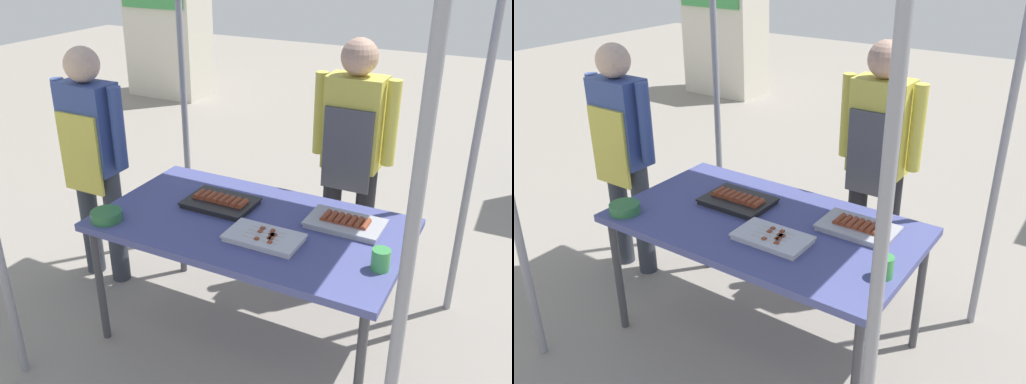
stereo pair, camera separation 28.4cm
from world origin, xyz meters
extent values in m
plane|color=gray|center=(0.00, 0.00, 0.00)|extent=(18.00, 18.00, 0.00)
cube|color=#4C518C|center=(0.00, 0.00, 0.73)|extent=(1.60, 0.90, 0.04)
cylinder|color=#3F3F44|center=(-0.74, -0.39, 0.35)|extent=(0.04, 0.04, 0.71)
cylinder|color=#3F3F44|center=(0.74, -0.39, 0.35)|extent=(0.04, 0.04, 0.71)
cylinder|color=#3F3F44|center=(-0.74, 0.39, 0.35)|extent=(0.04, 0.04, 0.71)
cylinder|color=#3F3F44|center=(0.74, 0.39, 0.35)|extent=(0.04, 0.04, 0.71)
cylinder|color=gray|center=(0.95, -0.80, 1.11)|extent=(0.04, 0.04, 2.22)
cylinder|color=gray|center=(-0.95, 0.80, 1.11)|extent=(0.04, 0.04, 2.22)
cylinder|color=gray|center=(0.95, 0.80, 1.11)|extent=(0.04, 0.04, 2.22)
cube|color=black|center=(-0.24, 0.09, 0.76)|extent=(0.37, 0.26, 0.02)
cube|color=black|center=(-0.24, 0.09, 0.78)|extent=(0.38, 0.27, 0.01)
cylinder|color=brown|center=(-0.38, 0.09, 0.79)|extent=(0.04, 0.09, 0.04)
cylinder|color=brown|center=(-0.34, 0.09, 0.79)|extent=(0.04, 0.09, 0.04)
cylinder|color=brown|center=(-0.30, 0.09, 0.79)|extent=(0.04, 0.09, 0.04)
cylinder|color=brown|center=(-0.26, 0.09, 0.79)|extent=(0.04, 0.09, 0.04)
cylinder|color=brown|center=(-0.22, 0.09, 0.79)|extent=(0.04, 0.09, 0.04)
cylinder|color=brown|center=(-0.18, 0.09, 0.79)|extent=(0.04, 0.09, 0.04)
cylinder|color=brown|center=(-0.14, 0.09, 0.79)|extent=(0.04, 0.09, 0.04)
cylinder|color=brown|center=(-0.10, 0.09, 0.79)|extent=(0.04, 0.09, 0.04)
cube|color=silver|center=(0.15, -0.15, 0.76)|extent=(0.36, 0.20, 0.02)
cube|color=silver|center=(0.15, -0.15, 0.78)|extent=(0.37, 0.22, 0.01)
cylinder|color=tan|center=(0.15, -0.20, 0.78)|extent=(0.19, 0.01, 0.01)
cube|color=brown|center=(0.20, -0.20, 0.78)|extent=(0.02, 0.02, 0.02)
cube|color=brown|center=(0.13, -0.20, 0.78)|extent=(0.02, 0.02, 0.02)
cylinder|color=tan|center=(0.15, -0.16, 0.78)|extent=(0.19, 0.01, 0.01)
cube|color=brown|center=(0.19, -0.16, 0.78)|extent=(0.02, 0.02, 0.02)
cube|color=brown|center=(0.18, -0.16, 0.78)|extent=(0.02, 0.02, 0.02)
cylinder|color=tan|center=(0.15, -0.13, 0.78)|extent=(0.19, 0.01, 0.01)
cube|color=brown|center=(0.19, -0.13, 0.78)|extent=(0.02, 0.02, 0.02)
cube|color=brown|center=(0.19, -0.13, 0.78)|extent=(0.02, 0.02, 0.02)
cube|color=brown|center=(0.12, -0.13, 0.78)|extent=(0.02, 0.02, 0.02)
cube|color=brown|center=(0.18, -0.13, 0.78)|extent=(0.02, 0.02, 0.02)
cylinder|color=tan|center=(0.15, -0.09, 0.78)|extent=(0.19, 0.01, 0.01)
cube|color=brown|center=(0.17, -0.09, 0.78)|extent=(0.02, 0.02, 0.02)
cube|color=brown|center=(0.11, -0.09, 0.78)|extent=(0.02, 0.02, 0.02)
cube|color=#ADADB2|center=(0.45, 0.18, 0.76)|extent=(0.38, 0.23, 0.02)
cube|color=#ADADB2|center=(0.45, 0.18, 0.78)|extent=(0.39, 0.24, 0.01)
cylinder|color=brown|center=(0.34, 0.18, 0.79)|extent=(0.03, 0.11, 0.03)
cylinder|color=brown|center=(0.38, 0.18, 0.79)|extent=(0.03, 0.11, 0.03)
cylinder|color=brown|center=(0.41, 0.18, 0.79)|extent=(0.03, 0.11, 0.03)
cylinder|color=brown|center=(0.45, 0.18, 0.79)|extent=(0.03, 0.11, 0.03)
cylinder|color=brown|center=(0.49, 0.18, 0.79)|extent=(0.03, 0.11, 0.03)
cylinder|color=brown|center=(0.52, 0.18, 0.79)|extent=(0.03, 0.11, 0.03)
cylinder|color=brown|center=(0.56, 0.18, 0.79)|extent=(0.03, 0.11, 0.03)
cylinder|color=#33723F|center=(-0.68, -0.34, 0.78)|extent=(0.16, 0.16, 0.05)
cylinder|color=#3F994C|center=(0.72, -0.13, 0.80)|extent=(0.08, 0.08, 0.10)
cylinder|color=black|center=(0.14, 0.84, 0.40)|extent=(0.12, 0.12, 0.80)
cylinder|color=black|center=(0.36, 0.84, 0.40)|extent=(0.12, 0.12, 0.80)
cube|color=#D8CC4C|center=(0.25, 0.84, 1.08)|extent=(0.34, 0.20, 0.57)
cube|color=#4C4C51|center=(0.25, 0.73, 0.94)|extent=(0.30, 0.02, 0.51)
cylinder|color=#D8CC4C|center=(0.03, 0.84, 1.11)|extent=(0.08, 0.08, 0.51)
cylinder|color=#D8CC4C|center=(0.47, 0.84, 1.11)|extent=(0.08, 0.08, 0.51)
sphere|color=tan|center=(0.25, 0.84, 1.48)|extent=(0.22, 0.22, 0.22)
cylinder|color=#333842|center=(-1.28, 0.12, 0.39)|extent=(0.12, 0.12, 0.78)
cylinder|color=#333842|center=(-1.06, 0.12, 0.39)|extent=(0.12, 0.12, 0.78)
cube|color=#384C8C|center=(-1.17, 0.12, 1.05)|extent=(0.34, 0.20, 0.55)
cube|color=#D8CC4C|center=(-1.17, 0.01, 0.91)|extent=(0.30, 0.02, 0.49)
cylinder|color=#384C8C|center=(-1.39, 0.12, 1.08)|extent=(0.08, 0.08, 0.49)
cylinder|color=#384C8C|center=(-0.95, 0.12, 1.08)|extent=(0.08, 0.08, 0.49)
sphere|color=#D8B293|center=(-1.17, 0.12, 1.43)|extent=(0.21, 0.21, 0.21)
cube|color=beige|center=(-3.54, 4.19, 0.88)|extent=(1.08, 0.62, 1.75)
camera|label=1|loc=(1.19, -2.23, 2.11)|focal=38.61mm
camera|label=2|loc=(1.44, -2.09, 2.11)|focal=38.61mm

